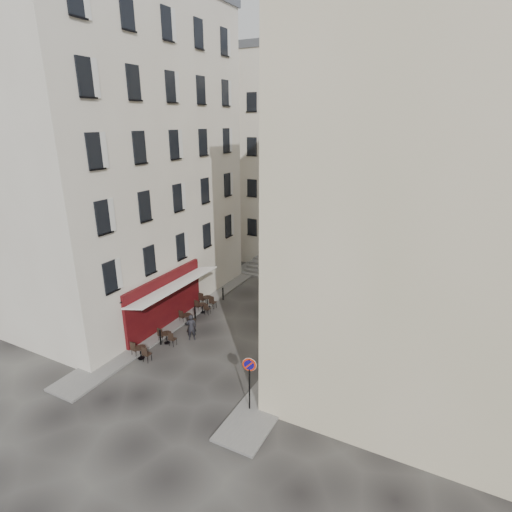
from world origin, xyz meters
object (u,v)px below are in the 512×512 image
Objects in this scene: bistro_table_a at (141,351)px; pedestrian at (191,327)px; no_parking_sign at (249,374)px; bistro_table_b at (167,337)px.

pedestrian is at bearing 67.80° from bistro_table_a.
pedestrian is (-6.07, 3.95, -1.13)m from no_parking_sign.
bistro_table_a is (-7.30, 0.95, -1.48)m from no_parking_sign.
no_parking_sign is 2.20× the size of bistro_table_b.
bistro_table_b is at bearing 11.36° from pedestrian.
bistro_table_b is (0.23, 1.94, -0.02)m from bistro_table_a.
no_parking_sign is 1.68× the size of pedestrian.
no_parking_sign reaches higher than bistro_table_b.
no_parking_sign is 7.51m from bistro_table_a.
bistro_table_b is (-7.06, 2.89, -1.50)m from no_parking_sign.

